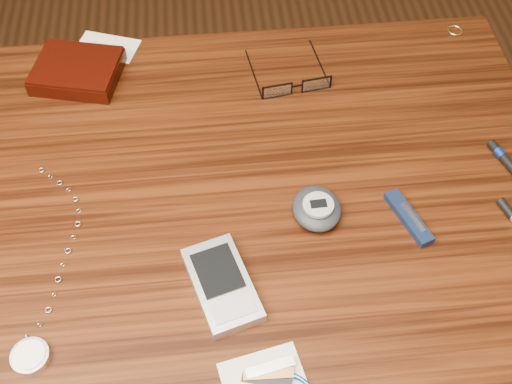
% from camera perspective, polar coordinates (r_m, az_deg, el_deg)
% --- Properties ---
extents(desk, '(1.00, 0.70, 0.75)m').
position_cam_1_polar(desk, '(0.89, -6.15, -6.22)').
color(desk, '#3A1809').
rests_on(desk, ground).
extents(wallet_and_card, '(0.16, 0.17, 0.03)m').
position_cam_1_polar(wallet_and_card, '(0.99, -15.54, 10.39)').
color(wallet_and_card, black).
rests_on(wallet_and_card, desk).
extents(eyeglasses, '(0.12, 0.12, 0.02)m').
position_cam_1_polar(eyeglasses, '(0.94, 3.55, 9.47)').
color(eyeglasses, black).
rests_on(eyeglasses, desk).
extents(gold_ring, '(0.03, 0.03, 0.00)m').
position_cam_1_polar(gold_ring, '(1.08, 17.26, 13.56)').
color(gold_ring, '#DBC472').
rests_on(gold_ring, desk).
extents(pocket_watch, '(0.06, 0.29, 0.01)m').
position_cam_1_polar(pocket_watch, '(0.75, -19.26, -12.96)').
color(pocket_watch, white).
rests_on(pocket_watch, desk).
extents(pda_phone, '(0.09, 0.13, 0.02)m').
position_cam_1_polar(pda_phone, '(0.74, -3.03, -8.20)').
color(pda_phone, silver).
rests_on(pda_phone, desk).
extents(pedometer, '(0.06, 0.07, 0.03)m').
position_cam_1_polar(pedometer, '(0.79, 5.43, -1.45)').
color(pedometer, '#21252C').
rests_on(pedometer, desk).
extents(pocket_knife, '(0.05, 0.09, 0.01)m').
position_cam_1_polar(pocket_knife, '(0.81, 13.42, -2.23)').
color(pocket_knife, '#0D1C38').
rests_on(pocket_knife, desk).
extents(black_blue_pen, '(0.04, 0.09, 0.01)m').
position_cam_1_polar(black_blue_pen, '(0.90, 21.67, 2.21)').
color(black_blue_pen, black).
rests_on(black_blue_pen, desk).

